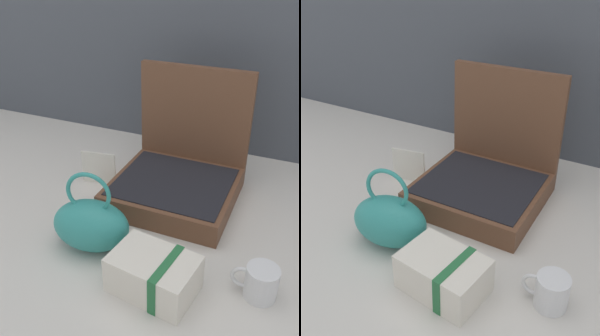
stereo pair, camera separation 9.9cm
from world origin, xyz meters
TOP-DOWN VIEW (x-y plane):
  - ground_plane at (0.00, 0.00)m, footprint 6.00×6.00m
  - open_suitcase at (0.03, 0.18)m, footprint 0.37×0.36m
  - teal_pouch_handbag at (-0.09, -0.15)m, footprint 0.22×0.16m
  - cream_toiletry_bag at (0.12, -0.23)m, footprint 0.21×0.16m
  - coffee_mug at (0.34, -0.15)m, footprint 0.11×0.08m
  - info_card_left at (-0.24, 0.14)m, footprint 0.12×0.02m

SIDE VIEW (x-z plane):
  - ground_plane at x=0.00m, z-range 0.00..0.00m
  - coffee_mug at x=0.34m, z-range 0.00..0.08m
  - cream_toiletry_bag at x=0.12m, z-range 0.00..0.10m
  - info_card_left at x=-0.24m, z-range 0.00..0.11m
  - teal_pouch_handbag at x=-0.09m, z-range -0.04..0.19m
  - open_suitcase at x=0.03m, z-range -0.11..0.27m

